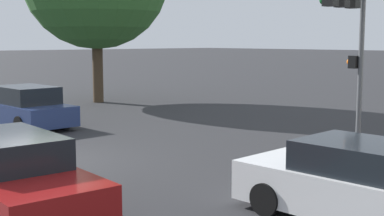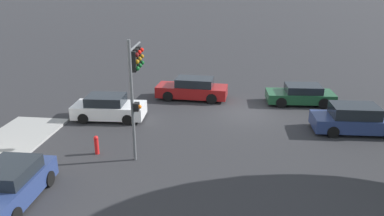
{
  "view_description": "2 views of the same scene",
  "coord_description": "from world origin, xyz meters",
  "px_view_note": "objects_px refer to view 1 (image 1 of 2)",
  "views": [
    {
      "loc": [
        12.76,
        -6.33,
        3.17
      ],
      "look_at": [
        1.17,
        4.18,
        1.18
      ],
      "focal_mm": 50.0,
      "sensor_mm": 36.0,
      "label": 1
    },
    {
      "loc": [
        0.61,
        21.81,
        7.95
      ],
      "look_at": [
        2.65,
        5.08,
        2.0
      ],
      "focal_mm": 35.0,
      "sensor_mm": 36.0,
      "label": 2
    }
  ],
  "objects_px": {
    "crossing_car_1": "(357,184)",
    "traffic_signal": "(347,9)",
    "crossing_car_2": "(25,108)",
    "crossing_car_0": "(10,177)"
  },
  "relations": [
    {
      "from": "traffic_signal",
      "to": "crossing_car_0",
      "type": "distance_m",
      "value": 9.21
    },
    {
      "from": "crossing_car_0",
      "to": "crossing_car_1",
      "type": "xyz_separation_m",
      "value": [
        4.43,
        4.36,
        -0.03
      ]
    },
    {
      "from": "traffic_signal",
      "to": "crossing_car_1",
      "type": "relative_size",
      "value": 1.31
    },
    {
      "from": "traffic_signal",
      "to": "crossing_car_0",
      "type": "height_order",
      "value": "traffic_signal"
    },
    {
      "from": "traffic_signal",
      "to": "crossing_car_2",
      "type": "height_order",
      "value": "traffic_signal"
    },
    {
      "from": "crossing_car_0",
      "to": "traffic_signal",
      "type": "bearing_deg",
      "value": 83.0
    },
    {
      "from": "traffic_signal",
      "to": "crossing_car_2",
      "type": "bearing_deg",
      "value": 15.41
    },
    {
      "from": "traffic_signal",
      "to": "crossing_car_1",
      "type": "distance_m",
      "value": 6.0
    },
    {
      "from": "crossing_car_0",
      "to": "crossing_car_2",
      "type": "height_order",
      "value": "crossing_car_2"
    },
    {
      "from": "crossing_car_1",
      "to": "traffic_signal",
      "type": "bearing_deg",
      "value": -57.55
    }
  ]
}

